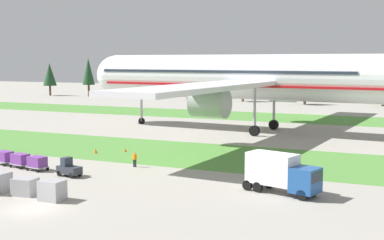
# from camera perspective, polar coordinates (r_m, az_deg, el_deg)

# --- Properties ---
(ground_plane) EXTENTS (400.00, 400.00, 0.00)m
(ground_plane) POSITION_cam_1_polar(r_m,az_deg,el_deg) (44.94, -16.76, -9.26)
(ground_plane) COLOR gray
(grass_strip_near) EXTENTS (320.00, 17.53, 0.01)m
(grass_strip_near) POSITION_cam_1_polar(r_m,az_deg,el_deg) (68.36, -1.21, -3.60)
(grass_strip_near) COLOR #4C8438
(grass_strip_near) RESTS_ON ground
(grass_strip_far) EXTENTS (320.00, 17.53, 0.01)m
(grass_strip_far) POSITION_cam_1_polar(r_m,az_deg,el_deg) (112.39, 8.93, 0.29)
(grass_strip_far) COLOR #4C8438
(grass_strip_far) RESTS_ON ground
(airliner) EXTENTS (62.79, 77.73, 25.72)m
(airliner) POSITION_cam_1_polar(r_m,az_deg,el_deg) (88.52, 6.33, 4.67)
(airliner) COLOR silver
(airliner) RESTS_ON ground
(baggage_tug) EXTENTS (2.80, 1.78, 1.97)m
(baggage_tug) POSITION_cam_1_polar(r_m,az_deg,el_deg) (56.22, -13.20, -5.14)
(baggage_tug) COLOR #2D333D
(baggage_tug) RESTS_ON ground
(cargo_dolly_lead) EXTENTS (2.45, 1.90, 1.55)m
(cargo_dolly_lead) POSITION_cam_1_polar(r_m,az_deg,el_deg) (59.98, -16.42, -4.41)
(cargo_dolly_lead) COLOR #A3A3A8
(cargo_dolly_lead) RESTS_ON ground
(cargo_dolly_second) EXTENTS (2.45, 1.90, 1.55)m
(cargo_dolly_second) POSITION_cam_1_polar(r_m,az_deg,el_deg) (62.24, -18.10, -4.07)
(cargo_dolly_second) COLOR #A3A3A8
(cargo_dolly_second) RESTS_ON ground
(cargo_dolly_third) EXTENTS (2.45, 1.90, 1.55)m
(cargo_dolly_third) POSITION_cam_1_polar(r_m,az_deg,el_deg) (64.55, -19.65, -3.76)
(cargo_dolly_third) COLOR #A3A3A8
(cargo_dolly_third) RESTS_ON ground
(catering_truck) EXTENTS (7.32, 4.16, 3.58)m
(catering_truck) POSITION_cam_1_polar(r_m,az_deg,el_deg) (48.30, 9.62, -5.59)
(catering_truck) COLOR #1E4C8E
(catering_truck) RESTS_ON ground
(ground_crew_marshaller) EXTENTS (0.56, 0.36, 1.74)m
(ground_crew_marshaller) POSITION_cam_1_polar(r_m,az_deg,el_deg) (59.80, -6.22, -4.18)
(ground_crew_marshaller) COLOR black
(ground_crew_marshaller) RESTS_ON ground
(uld_container_1) EXTENTS (2.16, 1.81, 1.54)m
(uld_container_1) POSITION_cam_1_polar(r_m,az_deg,el_deg) (49.59, -17.63, -6.89)
(uld_container_1) COLOR #A3A3A8
(uld_container_1) RESTS_ON ground
(uld_container_2) EXTENTS (2.00, 1.60, 1.75)m
(uld_container_2) POSITION_cam_1_polar(r_m,az_deg,el_deg) (47.09, -14.90, -7.38)
(uld_container_2) COLOR #A3A3A8
(uld_container_2) RESTS_ON ground
(taxiway_marker_0) EXTENTS (0.44, 0.44, 0.67)m
(taxiway_marker_0) POSITION_cam_1_polar(r_m,az_deg,el_deg) (69.39, -10.39, -3.28)
(taxiway_marker_0) COLOR orange
(taxiway_marker_0) RESTS_ON ground
(taxiway_marker_1) EXTENTS (0.44, 0.44, 0.51)m
(taxiway_marker_1) POSITION_cam_1_polar(r_m,az_deg,el_deg) (69.74, -7.26, -3.24)
(taxiway_marker_1) COLOR orange
(taxiway_marker_1) RESTS_ON ground
(distant_tree_line) EXTENTS (182.41, 10.53, 12.75)m
(distant_tree_line) POSITION_cam_1_polar(r_m,az_deg,el_deg) (146.96, 13.80, 4.30)
(distant_tree_line) COLOR #4C3823
(distant_tree_line) RESTS_ON ground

